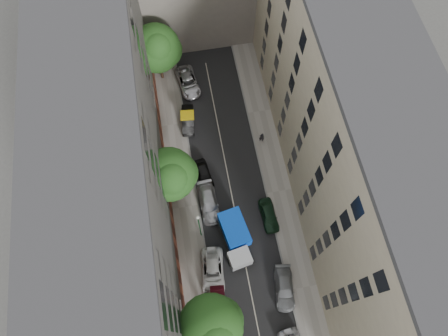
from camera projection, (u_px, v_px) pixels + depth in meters
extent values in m
plane|color=#4C4C49|center=(233.00, 199.00, 46.16)|extent=(120.00, 120.00, 0.00)
cube|color=black|center=(233.00, 199.00, 46.15)|extent=(8.00, 44.00, 0.02)
cube|color=gray|center=(185.00, 207.00, 45.71)|extent=(3.00, 44.00, 0.15)
cube|color=gray|center=(279.00, 191.00, 46.48)|extent=(3.00, 44.00, 0.15)
cube|color=#4F4C49|center=(116.00, 183.00, 36.22)|extent=(8.00, 44.00, 20.00)
cube|color=#B8AC8F|center=(349.00, 145.00, 37.77)|extent=(8.00, 44.00, 20.00)
cube|color=black|center=(236.00, 241.00, 43.59)|extent=(3.40, 6.37, 0.34)
cube|color=#B3B5B8|center=(240.00, 258.00, 41.83)|extent=(2.52, 2.17, 1.90)
cube|color=blue|center=(234.00, 229.00, 42.91)|extent=(3.15, 4.41, 2.01)
cylinder|color=black|center=(230.00, 262.00, 42.81)|extent=(0.31, 0.94, 0.94)
cylinder|color=black|center=(249.00, 259.00, 42.96)|extent=(0.31, 0.94, 0.94)
cylinder|color=black|center=(223.00, 227.00, 44.36)|extent=(0.31, 0.94, 0.94)
cylinder|color=black|center=(242.00, 224.00, 44.51)|extent=(0.31, 0.94, 0.94)
imported|color=#4F0F1B|center=(219.00, 307.00, 40.78)|extent=(1.82, 4.33, 1.39)
imported|color=silver|center=(213.00, 271.00, 42.17)|extent=(2.95, 5.41, 1.44)
imported|color=#B3B4B8|center=(209.00, 203.00, 45.20)|extent=(2.39, 5.28, 1.50)
imported|color=black|center=(204.00, 174.00, 46.69)|extent=(2.18, 4.15, 1.35)
imported|color=black|center=(188.00, 120.00, 49.60)|extent=(1.95, 4.39, 1.40)
imported|color=#B9B9BE|center=(188.00, 82.00, 51.84)|extent=(3.17, 5.55, 1.46)
imported|color=slate|center=(284.00, 288.00, 41.51)|extent=(2.57, 4.97, 1.38)
imported|color=black|center=(269.00, 215.00, 44.66)|extent=(1.85, 4.19, 1.40)
cylinder|color=#382619|center=(212.00, 329.00, 39.10)|extent=(0.36, 0.36, 2.90)
cylinder|color=#382619|center=(211.00, 328.00, 36.82)|extent=(0.24, 0.24, 2.07)
sphere|color=#24511B|center=(210.00, 327.00, 34.96)|extent=(5.89, 5.89, 5.89)
sphere|color=#24511B|center=(220.00, 321.00, 36.09)|extent=(4.42, 4.42, 4.42)
sphere|color=#24511B|center=(204.00, 335.00, 35.25)|extent=(4.12, 4.12, 4.12)
sphere|color=#24511B|center=(214.00, 336.00, 33.67)|extent=(3.83, 3.83, 3.83)
cylinder|color=#382619|center=(174.00, 190.00, 44.90)|extent=(0.36, 0.36, 2.93)
cylinder|color=#382619|center=(172.00, 182.00, 42.60)|extent=(0.24, 0.24, 2.09)
sphere|color=#24511B|center=(169.00, 174.00, 40.72)|extent=(5.68, 5.68, 5.68)
sphere|color=#24511B|center=(178.00, 173.00, 41.86)|extent=(4.26, 4.26, 4.26)
sphere|color=#24511B|center=(164.00, 182.00, 41.01)|extent=(3.97, 3.97, 3.97)
sphere|color=#24511B|center=(171.00, 177.00, 39.42)|extent=(3.69, 3.69, 3.69)
cylinder|color=#382619|center=(161.00, 71.00, 51.60)|extent=(0.36, 0.36, 2.75)
cylinder|color=#382619|center=(159.00, 59.00, 49.44)|extent=(0.24, 0.24, 1.96)
sphere|color=#24511B|center=(156.00, 48.00, 47.68)|extent=(5.91, 5.91, 5.91)
sphere|color=#24511B|center=(164.00, 50.00, 48.77)|extent=(4.43, 4.43, 4.43)
sphere|color=#24511B|center=(151.00, 55.00, 47.94)|extent=(4.13, 4.13, 4.13)
sphere|color=#24511B|center=(157.00, 47.00, 46.45)|extent=(3.84, 3.84, 3.84)
cylinder|color=#164E25|center=(200.00, 227.00, 41.32)|extent=(0.14, 0.14, 6.58)
sphere|color=silver|center=(198.00, 217.00, 38.21)|extent=(0.36, 0.36, 0.36)
imported|color=black|center=(262.00, 137.00, 48.26)|extent=(0.74, 0.61, 1.73)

